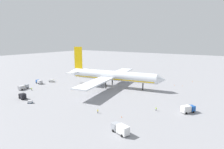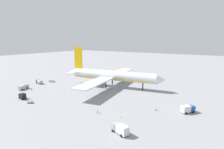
# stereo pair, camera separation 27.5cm
# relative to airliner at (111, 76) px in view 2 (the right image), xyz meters

# --- Properties ---
(ground_plane) EXTENTS (600.00, 600.00, 0.00)m
(ground_plane) POSITION_rel_airliner_xyz_m (1.34, 0.22, -7.30)
(ground_plane) COLOR gray
(airliner) EXTENTS (67.03, 71.53, 25.32)m
(airliner) POSITION_rel_airliner_xyz_m (0.00, 0.00, 0.00)
(airliner) COLOR silver
(airliner) RESTS_ON ground
(service_truck_0) EXTENTS (5.09, 3.15, 3.03)m
(service_truck_0) POSITION_rel_airliner_xyz_m (-23.76, -46.54, -5.68)
(service_truck_0) COLOR black
(service_truck_0) RESTS_ON ground
(service_truck_1) EXTENTS (6.33, 3.45, 2.53)m
(service_truck_1) POSITION_rel_airliner_xyz_m (-46.37, -20.47, -5.87)
(service_truck_1) COLOR #194CA5
(service_truck_1) RESTS_ON ground
(service_truck_2) EXTENTS (5.44, 6.26, 3.12)m
(service_truck_2) POSITION_rel_airliner_xyz_m (51.29, -18.88, -5.60)
(service_truck_2) COLOR #194CA5
(service_truck_2) RESTS_ON ground
(service_truck_3) EXTENTS (7.14, 4.33, 3.16)m
(service_truck_3) POSITION_rel_airliner_xyz_m (37.10, -49.84, -5.58)
(service_truck_3) COLOR #999EA5
(service_truck_3) RESTS_ON ground
(service_truck_4) EXTENTS (3.43, 6.93, 2.66)m
(service_truck_4) POSITION_rel_airliner_xyz_m (-41.08, -35.38, -5.79)
(service_truck_4) COLOR #999EA5
(service_truck_4) RESTS_ON ground
(service_van) EXTENTS (4.55, 3.44, 1.97)m
(service_van) POSITION_rel_airliner_xyz_m (-43.30, -12.21, -6.27)
(service_van) COLOR white
(service_van) RESTS_ON ground
(baggage_cart_0) EXTENTS (2.77, 2.43, 1.48)m
(baggage_cart_0) POSITION_rel_airliner_xyz_m (-14.59, -48.33, -6.50)
(baggage_cart_0) COLOR #26598C
(baggage_cart_0) RESTS_ON ground
(ground_worker_0) EXTENTS (0.45, 0.45, 1.65)m
(ground_worker_0) POSITION_rel_airliner_xyz_m (39.54, -24.20, -6.46)
(ground_worker_0) COLOR #3F3F47
(ground_worker_0) RESTS_ON ground
(ground_worker_1) EXTENTS (0.56, 0.56, 1.67)m
(ground_worker_1) POSITION_rel_airliner_xyz_m (-34.62, -34.17, -6.46)
(ground_worker_1) COLOR #3F3F47
(ground_worker_1) RESTS_ON ground
(ground_worker_2) EXTENTS (0.45, 0.45, 1.67)m
(ground_worker_2) POSITION_rel_airliner_xyz_m (20.24, -40.18, -6.45)
(ground_worker_2) COLOR #3F3F47
(ground_worker_2) RESTS_ON ground
(traffic_cone_0) EXTENTS (0.36, 0.36, 0.55)m
(traffic_cone_0) POSITION_rel_airliner_xyz_m (30.78, -38.51, -7.03)
(traffic_cone_0) COLOR orange
(traffic_cone_0) RESTS_ON ground
(traffic_cone_1) EXTENTS (0.36, 0.36, 0.55)m
(traffic_cone_1) POSITION_rel_airliner_xyz_m (40.96, 43.56, -7.03)
(traffic_cone_1) COLOR orange
(traffic_cone_1) RESTS_ON ground
(traffic_cone_2) EXTENTS (0.36, 0.36, 0.55)m
(traffic_cone_2) POSITION_rel_airliner_xyz_m (33.40, 25.49, -7.03)
(traffic_cone_2) COLOR orange
(traffic_cone_2) RESTS_ON ground
(traffic_cone_3) EXTENTS (0.36, 0.36, 0.55)m
(traffic_cone_3) POSITION_rel_airliner_xyz_m (38.11, 26.97, -7.03)
(traffic_cone_3) COLOR orange
(traffic_cone_3) RESTS_ON ground
(traffic_cone_4) EXTENTS (0.36, 0.36, 0.55)m
(traffic_cone_4) POSITION_rel_airliner_xyz_m (9.98, 44.91, -7.03)
(traffic_cone_4) COLOR orange
(traffic_cone_4) RESTS_ON ground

